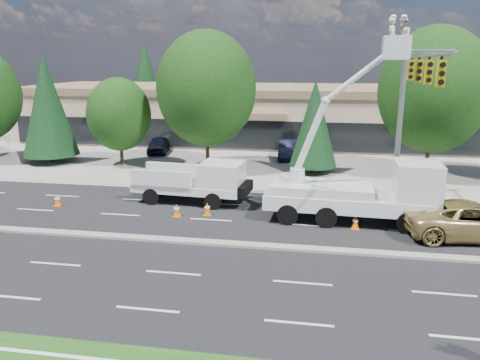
% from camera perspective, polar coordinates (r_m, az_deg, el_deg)
% --- Properties ---
extents(ground, '(140.00, 140.00, 0.00)m').
position_cam_1_polar(ground, '(21.56, -5.54, -7.62)').
color(ground, black).
rests_on(ground, ground).
extents(concrete_apron, '(140.00, 22.00, 0.01)m').
position_cam_1_polar(concrete_apron, '(40.44, 1.86, 2.85)').
color(concrete_apron, gray).
rests_on(concrete_apron, ground).
extents(road_median, '(120.00, 0.55, 0.12)m').
position_cam_1_polar(road_median, '(21.54, -5.54, -7.47)').
color(road_median, gray).
rests_on(road_median, ground).
extents(strip_mall, '(50.40, 15.40, 5.50)m').
position_cam_1_polar(strip_mall, '(49.81, 3.48, 8.29)').
color(strip_mall, tan).
rests_on(strip_mall, ground).
extents(tree_front_b, '(4.35, 4.35, 8.57)m').
position_cam_1_polar(tree_front_b, '(40.54, -22.43, 8.38)').
color(tree_front_b, '#332114').
rests_on(tree_front_b, ground).
extents(tree_front_c, '(4.94, 4.94, 6.86)m').
position_cam_1_polar(tree_front_c, '(37.78, -14.52, 7.75)').
color(tree_front_c, '#332114').
rests_on(tree_front_c, ground).
extents(tree_front_d, '(7.42, 7.42, 10.30)m').
position_cam_1_polar(tree_front_d, '(35.34, -4.12, 11.03)').
color(tree_front_d, '#332114').
rests_on(tree_front_d, ground).
extents(tree_front_e, '(3.45, 3.45, 6.79)m').
position_cam_1_polar(tree_front_e, '(34.55, 9.05, 6.84)').
color(tree_front_e, '#332114').
rests_on(tree_front_e, ground).
extents(tree_front_f, '(7.52, 7.52, 10.43)m').
position_cam_1_polar(tree_front_f, '(35.16, 22.56, 10.10)').
color(tree_front_f, '#332114').
rests_on(tree_front_f, ground).
extents(tree_back_a, '(5.35, 5.35, 10.56)m').
position_cam_1_polar(tree_back_a, '(65.63, -11.43, 11.96)').
color(tree_back_a, '#332114').
rests_on(tree_back_a, ground).
extents(tree_back_b, '(4.74, 4.74, 9.34)m').
position_cam_1_polar(tree_back_b, '(62.06, 1.02, 11.51)').
color(tree_back_b, '#332114').
rests_on(tree_back_b, ground).
extents(tree_back_c, '(3.87, 3.87, 7.63)m').
position_cam_1_polar(tree_back_c, '(61.57, 14.21, 10.21)').
color(tree_back_c, '#332114').
rests_on(tree_back_c, ground).
extents(tree_back_d, '(4.52, 4.52, 8.91)m').
position_cam_1_polar(tree_back_d, '(63.57, 25.26, 10.04)').
color(tree_back_d, '#332114').
rests_on(tree_back_d, ground).
extents(signal_mast, '(2.76, 10.16, 9.00)m').
position_cam_1_polar(signal_mast, '(26.79, 19.92, 9.25)').
color(signal_mast, gray).
rests_on(signal_mast, ground).
extents(utility_pickup, '(6.54, 2.90, 2.44)m').
position_cam_1_polar(utility_pickup, '(27.28, -5.31, -0.67)').
color(utility_pickup, silver).
rests_on(utility_pickup, ground).
extents(bucket_truck, '(8.63, 3.07, 10.09)m').
position_cam_1_polar(bucket_truck, '(24.29, 14.84, -0.33)').
color(bucket_truck, silver).
rests_on(bucket_truck, ground).
extents(traffic_cone_a, '(0.40, 0.40, 0.70)m').
position_cam_1_polar(traffic_cone_a, '(28.61, -21.37, -2.29)').
color(traffic_cone_a, orange).
rests_on(traffic_cone_a, ground).
extents(traffic_cone_b, '(0.40, 0.40, 0.70)m').
position_cam_1_polar(traffic_cone_b, '(25.10, -7.72, -3.65)').
color(traffic_cone_b, orange).
rests_on(traffic_cone_b, ground).
extents(traffic_cone_c, '(0.40, 0.40, 0.70)m').
position_cam_1_polar(traffic_cone_c, '(25.12, -4.02, -3.54)').
color(traffic_cone_c, orange).
rests_on(traffic_cone_c, ground).
extents(traffic_cone_d, '(0.40, 0.40, 0.70)m').
position_cam_1_polar(traffic_cone_d, '(23.75, 13.87, -5.00)').
color(traffic_cone_d, orange).
rests_on(traffic_cone_d, ground).
extents(minivan, '(6.39, 3.40, 1.71)m').
position_cam_1_polar(minivan, '(24.29, 26.47, -4.42)').
color(minivan, tan).
rests_on(minivan, ground).
extents(parked_car_west, '(2.45, 4.41, 1.42)m').
position_cam_1_polar(parked_car_west, '(42.67, -9.93, 4.21)').
color(parked_car_west, black).
rests_on(parked_car_west, ground).
extents(parked_car_east, '(1.89, 4.82, 1.56)m').
position_cam_1_polar(parked_car_east, '(39.90, 5.97, 3.76)').
color(parked_car_east, black).
rests_on(parked_car_east, ground).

